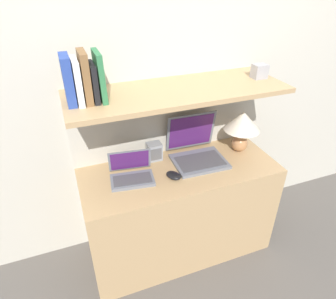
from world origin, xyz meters
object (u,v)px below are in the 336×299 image
object	(u,v)px
laptop_small	(132,173)
book_green	(100,76)
book_brown	(85,77)
table_lamp	(242,124)
shelf_gadget	(259,71)
book_black	(93,82)
computer_mouse	(174,175)
book_white	(77,81)
book_blue	(68,80)
laptop_large	(196,151)
router_box	(154,151)

from	to	relation	value
laptop_small	book_green	size ratio (longest dim) A/B	1.16
book_green	book_brown	bearing A→B (deg)	180.00
table_lamp	shelf_gadget	bearing A→B (deg)	-7.36
book_black	shelf_gadget	size ratio (longest dim) A/B	2.20
book_black	book_green	bearing A→B (deg)	0.00
table_lamp	book_brown	xyz separation A→B (m)	(-0.97, -0.01, 0.44)
computer_mouse	shelf_gadget	distance (m)	0.82
book_white	book_black	distance (m)	0.08
laptop_small	table_lamp	bearing A→B (deg)	3.75
book_white	shelf_gadget	xyz separation A→B (m)	(1.07, 0.00, -0.07)
book_blue	laptop_small	bearing A→B (deg)	-9.23
laptop_large	table_lamp	bearing A→B (deg)	-2.03
book_white	book_green	world-z (taller)	book_green
computer_mouse	book_green	world-z (taller)	book_green
laptop_small	router_box	size ratio (longest dim) A/B	2.37
book_blue	book_white	bearing A→B (deg)	0.00
book_brown	book_blue	bearing A→B (deg)	180.00
book_white	book_brown	bearing A→B (deg)	0.00
laptop_large	book_blue	xyz separation A→B (m)	(-0.73, -0.02, 0.57)
laptop_large	book_brown	bearing A→B (deg)	-178.26
book_brown	book_green	xyz separation A→B (m)	(0.07, 0.00, -0.00)
laptop_small	book_green	world-z (taller)	book_green
computer_mouse	book_green	distance (m)	0.72
laptop_small	computer_mouse	distance (m)	0.25
book_white	book_brown	distance (m)	0.04
router_box	book_blue	world-z (taller)	book_blue
laptop_small	book_blue	world-z (taller)	book_blue
computer_mouse	shelf_gadget	bearing A→B (deg)	11.72
book_blue	book_white	xyz separation A→B (m)	(0.04, 0.00, -0.01)
table_lamp	router_box	xyz separation A→B (m)	(-0.59, 0.10, -0.14)
shelf_gadget	laptop_large	bearing A→B (deg)	177.10
router_box	book_black	distance (m)	0.66
table_lamp	router_box	size ratio (longest dim) A/B	2.49
laptop_large	book_blue	world-z (taller)	book_blue
book_blue	book_green	world-z (taller)	book_green
computer_mouse	book_black	distance (m)	0.72
laptop_large	shelf_gadget	bearing A→B (deg)	-2.90
router_box	book_white	distance (m)	0.71
computer_mouse	book_brown	size ratio (longest dim) A/B	0.49
router_box	table_lamp	bearing A→B (deg)	-10.13
book_white	shelf_gadget	size ratio (longest dim) A/B	2.52
laptop_large	router_box	xyz separation A→B (m)	(-0.26, 0.09, -0.00)
book_white	laptop_large	bearing A→B (deg)	1.64
laptop_large	book_black	size ratio (longest dim) A/B	1.85
book_blue	shelf_gadget	distance (m)	1.12
shelf_gadget	book_blue	bearing A→B (deg)	180.00
book_white	computer_mouse	bearing A→B (deg)	-15.19
book_blue	book_black	size ratio (longest dim) A/B	1.26
laptop_small	book_blue	bearing A→B (deg)	170.77
router_box	shelf_gadget	distance (m)	0.83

